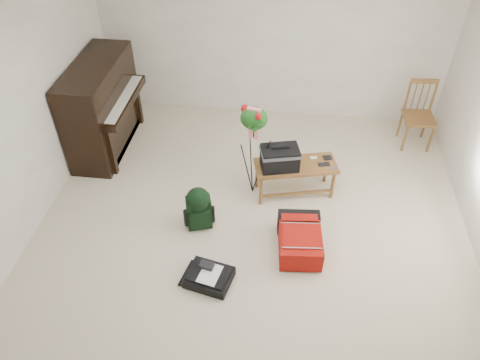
# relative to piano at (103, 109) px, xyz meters

# --- Properties ---
(floor) EXTENTS (5.00, 5.50, 0.01)m
(floor) POSITION_rel_piano_xyz_m (2.19, -1.60, -0.60)
(floor) COLOR beige
(floor) RESTS_ON ground
(ceiling) EXTENTS (5.00, 5.50, 0.01)m
(ceiling) POSITION_rel_piano_xyz_m (2.19, -1.60, 1.90)
(ceiling) COLOR white
(ceiling) RESTS_ON wall_back
(wall_back) EXTENTS (5.00, 0.04, 2.50)m
(wall_back) POSITION_rel_piano_xyz_m (2.19, 1.15, 0.65)
(wall_back) COLOR white
(wall_back) RESTS_ON floor
(wall_left) EXTENTS (0.04, 5.50, 2.50)m
(wall_left) POSITION_rel_piano_xyz_m (-0.31, -1.60, 0.65)
(wall_left) COLOR white
(wall_left) RESTS_ON floor
(piano) EXTENTS (0.71, 1.50, 1.25)m
(piano) POSITION_rel_piano_xyz_m (0.00, 0.00, 0.00)
(piano) COLOR black
(piano) RESTS_ON floor
(bench) EXTENTS (1.06, 0.63, 0.77)m
(bench) POSITION_rel_piano_xyz_m (2.50, -0.71, -0.06)
(bench) COLOR brown
(bench) RESTS_ON floor
(dining_chair) EXTENTS (0.43, 0.43, 0.94)m
(dining_chair) POSITION_rel_piano_xyz_m (4.30, 0.58, -0.14)
(dining_chair) COLOR brown
(dining_chair) RESTS_ON floor
(red_suitcase) EXTENTS (0.51, 0.72, 0.29)m
(red_suitcase) POSITION_rel_piano_xyz_m (2.74, -1.58, -0.45)
(red_suitcase) COLOR #AC1B07
(red_suitcase) RESTS_ON floor
(black_duffel) EXTENTS (0.53, 0.46, 0.19)m
(black_duffel) POSITION_rel_piano_xyz_m (1.82, -2.19, -0.53)
(black_duffel) COLOR black
(black_duffel) RESTS_ON floor
(green_backpack) EXTENTS (0.32, 0.30, 0.56)m
(green_backpack) POSITION_rel_piano_xyz_m (1.57, -1.41, -0.29)
(green_backpack) COLOR black
(green_backpack) RESTS_ON floor
(flower_stand) EXTENTS (0.47, 0.47, 1.29)m
(flower_stand) POSITION_rel_piano_xyz_m (2.13, -0.74, 0.03)
(flower_stand) COLOR black
(flower_stand) RESTS_ON floor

